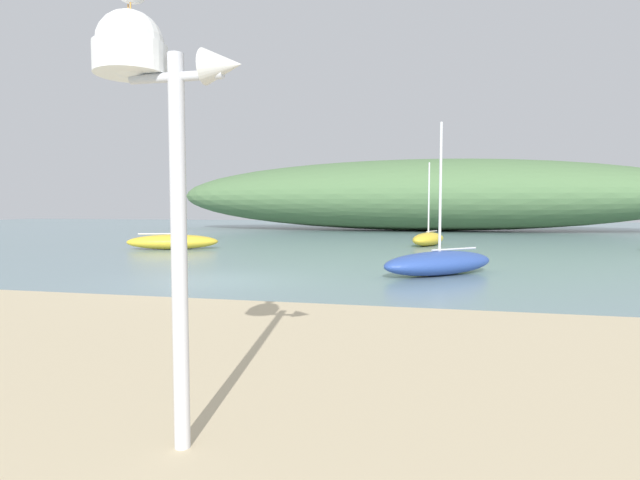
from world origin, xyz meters
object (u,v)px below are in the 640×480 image
(mast_structure, at_px, (146,87))
(sailboat_centre_water, at_px, (173,241))
(sailboat_by_sandbar, at_px, (439,263))
(sailboat_near_shore, at_px, (428,239))

(mast_structure, height_order, sailboat_centre_water, sailboat_centre_water)
(mast_structure, bearing_deg, sailboat_by_sandbar, 79.67)
(sailboat_by_sandbar, bearing_deg, sailboat_near_shore, 92.52)
(sailboat_centre_water, height_order, sailboat_by_sandbar, sailboat_centre_water)
(sailboat_near_shore, bearing_deg, sailboat_centre_water, -157.21)
(sailboat_near_shore, xyz_separation_m, sailboat_by_sandbar, (0.51, -11.55, 0.01))
(sailboat_centre_water, relative_size, sailboat_by_sandbar, 1.19)
(sailboat_near_shore, xyz_separation_m, sailboat_centre_water, (-11.83, -4.97, 0.01))
(mast_structure, distance_m, sailboat_centre_water, 21.36)
(sailboat_near_shore, relative_size, sailboat_by_sandbar, 0.95)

